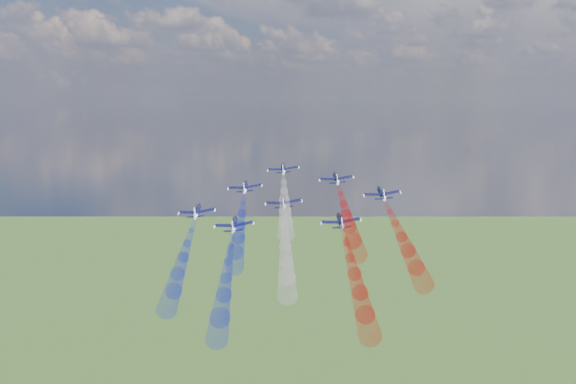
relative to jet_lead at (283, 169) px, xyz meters
The scene contains 16 objects.
jet_lead is the anchor object (origin of this frame).
trail_lead 26.10m from the jet_lead, 58.70° to the right, with size 3.66×42.50×3.66m, color white, non-canonical shape.
jet_inner_left 17.92m from the jet_lead, 91.86° to the right, with size 8.78×10.98×2.93m, color black, non-canonical shape.
trail_inner_left 42.31m from the jet_lead, 72.14° to the right, with size 3.66×42.50×3.66m, color #1828D2, non-canonical shape.
jet_inner_right 19.60m from the jet_lead, 16.91° to the right, with size 8.78×10.98×2.93m, color black, non-canonical shape.
trail_inner_right 42.70m from the jet_lead, 40.74° to the right, with size 3.66×42.50×3.66m, color red, non-canonical shape.
jet_outer_left 34.75m from the jet_lead, 95.18° to the right, with size 8.78×10.98×2.93m, color black, non-canonical shape.
trail_outer_left 57.97m from the jet_lead, 79.59° to the right, with size 3.66×42.50×3.66m, color #1828D2, non-canonical shape.
jet_center_third 27.03m from the jet_lead, 59.14° to the right, with size 8.78×10.98×2.93m, color black, non-canonical shape.
trail_center_third 53.13m from the jet_lead, 58.92° to the right, with size 3.66×42.50×3.66m, color white, non-canonical shape.
jet_outer_right 35.70m from the jet_lead, 19.65° to the right, with size 8.78×10.98×2.93m, color black, non-canonical shape.
trail_outer_right 58.32m from the jet_lead, 35.88° to the right, with size 3.66×42.50×3.66m, color red, non-canonical shape.
jet_rear_left 41.04m from the jet_lead, 74.58° to the right, with size 8.78×10.98×2.93m, color black, non-canonical shape.
trail_rear_left 66.55m from the jet_lead, 68.41° to the right, with size 3.66×42.50×3.66m, color #1828D2, non-canonical shape.
jet_rear_right 43.15m from the jet_lead, 42.77° to the right, with size 8.78×10.98×2.93m, color black, non-canonical shape.
trail_rear_right 68.64m from the jet_lead, 48.74° to the right, with size 3.66×42.50×3.66m, color red, non-canonical shape.
Camera 1 is at (85.21, -119.96, 171.87)m, focal length 42.43 mm.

